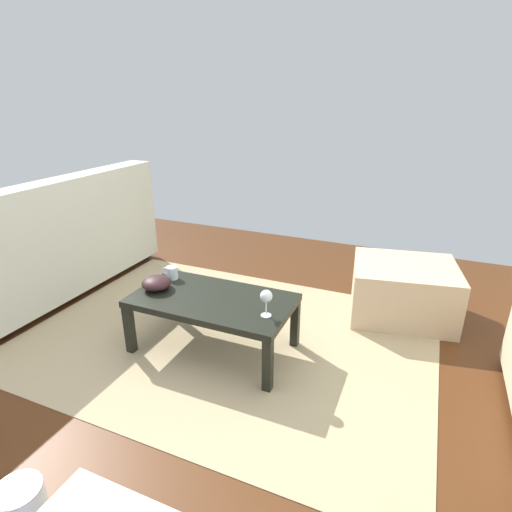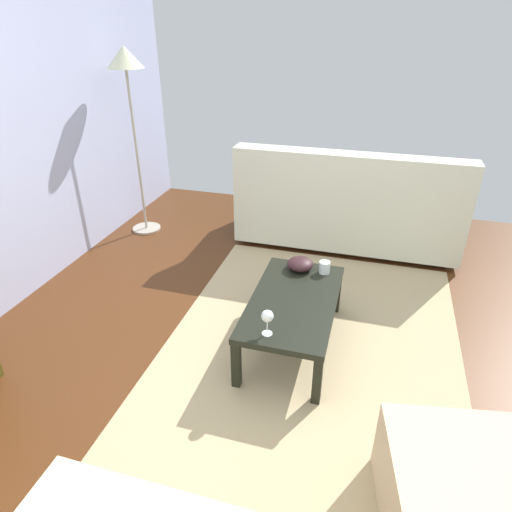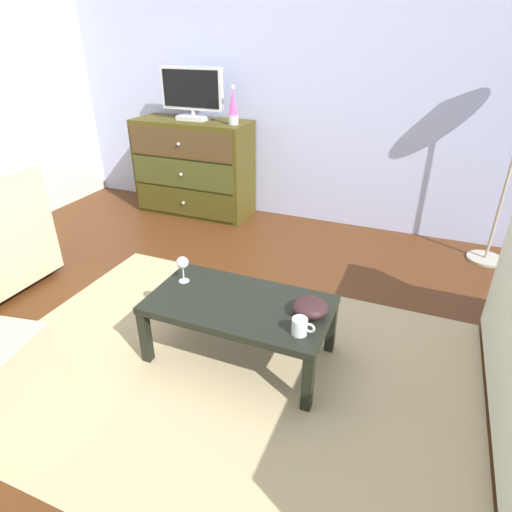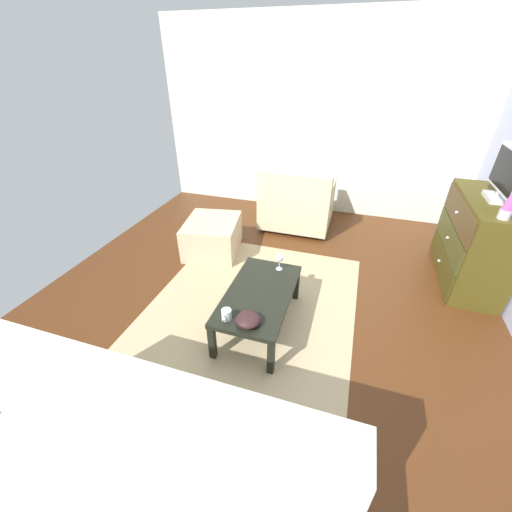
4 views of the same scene
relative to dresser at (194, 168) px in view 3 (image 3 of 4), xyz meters
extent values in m
cube|color=#4C2812|center=(1.10, -1.79, -0.48)|extent=(5.55, 4.68, 0.05)
cube|color=#AAB0D7|center=(1.10, 0.31, 0.82)|extent=(5.55, 0.12, 2.54)
cube|color=tan|center=(1.30, -1.99, -0.45)|extent=(2.60, 1.90, 0.01)
cube|color=#443A11|center=(0.00, 0.01, 0.00)|extent=(1.12, 0.45, 0.91)
cube|color=#3E3812|center=(0.00, -0.23, -0.28)|extent=(1.06, 0.02, 0.26)
sphere|color=silver|center=(0.00, -0.24, -0.28)|extent=(0.03, 0.03, 0.03)
cube|color=#3F401B|center=(0.00, -0.23, 0.00)|extent=(1.06, 0.02, 0.26)
sphere|color=silver|center=(0.00, -0.24, 0.00)|extent=(0.03, 0.03, 0.03)
cube|color=#48331B|center=(0.00, -0.23, 0.28)|extent=(1.06, 0.02, 0.26)
sphere|color=silver|center=(0.00, -0.24, 0.28)|extent=(0.03, 0.03, 0.03)
cube|color=silver|center=(0.02, 0.03, 0.47)|extent=(0.28, 0.18, 0.04)
cylinder|color=silver|center=(0.02, 0.03, 0.52)|extent=(0.04, 0.04, 0.05)
cube|color=silver|center=(0.02, 0.03, 0.73)|extent=(0.62, 0.05, 0.37)
cube|color=black|center=(0.02, 0.00, 0.73)|extent=(0.57, 0.01, 0.32)
cylinder|color=#B7B7BC|center=(0.46, -0.04, 0.49)|extent=(0.09, 0.09, 0.08)
cone|color=#D84C99|center=(0.46, -0.04, 0.64)|extent=(0.08, 0.08, 0.22)
cylinder|color=#B7B7BC|center=(0.46, -0.04, 0.77)|extent=(0.04, 0.04, 0.03)
cube|color=black|center=(0.87, -1.62, -0.29)|extent=(0.05, 0.05, 0.32)
cube|color=black|center=(1.79, -1.62, -0.29)|extent=(0.05, 0.05, 0.32)
cube|color=black|center=(0.87, -2.09, -0.29)|extent=(0.05, 0.05, 0.32)
cube|color=black|center=(1.79, -2.09, -0.29)|extent=(0.05, 0.05, 0.32)
cube|color=black|center=(1.33, -1.85, -0.11)|extent=(0.98, 0.53, 0.04)
cylinder|color=silver|center=(0.95, -1.78, -0.09)|extent=(0.06, 0.06, 0.00)
cylinder|color=silver|center=(0.95, -1.78, -0.04)|extent=(0.01, 0.01, 0.09)
sphere|color=silver|center=(0.95, -1.78, 0.03)|extent=(0.07, 0.07, 0.07)
cylinder|color=silver|center=(1.70, -1.99, -0.05)|extent=(0.08, 0.08, 0.08)
torus|color=silver|center=(1.75, -1.99, -0.05)|extent=(0.05, 0.01, 0.05)
ellipsoid|color=#30191C|center=(1.71, -1.82, -0.05)|extent=(0.18, 0.18, 0.08)
cylinder|color=#332319|center=(2.68, -1.11, -0.43)|extent=(0.05, 0.05, 0.05)
cylinder|color=#332319|center=(-0.40, -1.57, -0.43)|extent=(0.05, 0.05, 0.05)
cube|color=#C4BA93|center=(-0.72, -1.55, 0.07)|extent=(0.76, 0.12, 0.20)
cylinder|color=#A59E8C|center=(2.69, -0.05, -0.44)|extent=(0.28, 0.28, 0.02)
cylinder|color=#A59E8C|center=(2.69, -0.05, 0.32)|extent=(0.02, 0.02, 1.51)
camera|label=1|loc=(0.21, 0.09, 1.07)|focal=28.91mm
camera|label=2|loc=(-0.97, -2.26, 1.48)|focal=31.05mm
camera|label=3|loc=(2.14, -3.58, 1.18)|focal=30.00mm
camera|label=4|loc=(3.32, -1.24, 1.58)|focal=22.32mm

